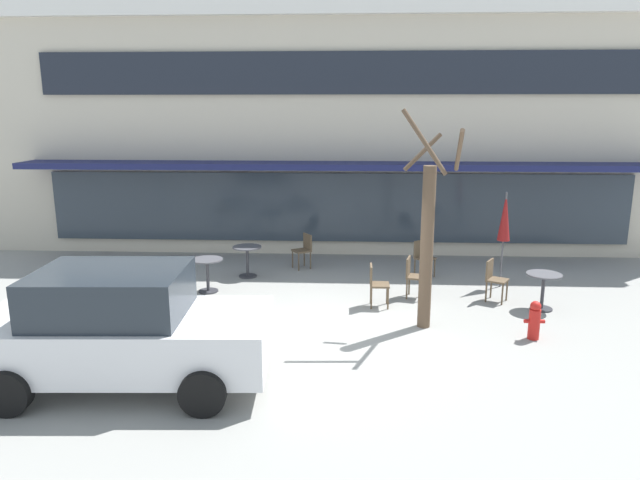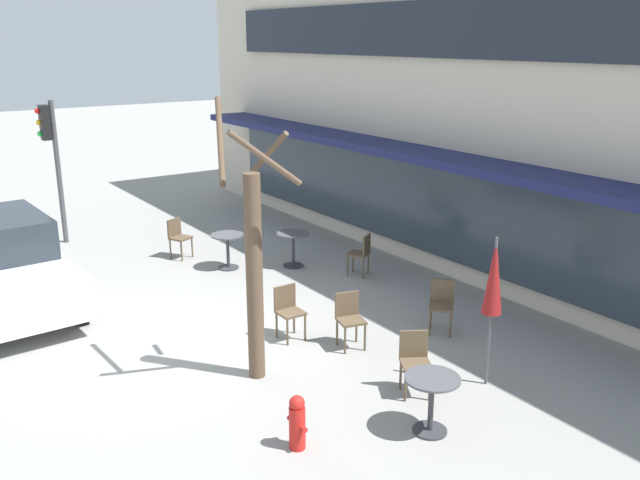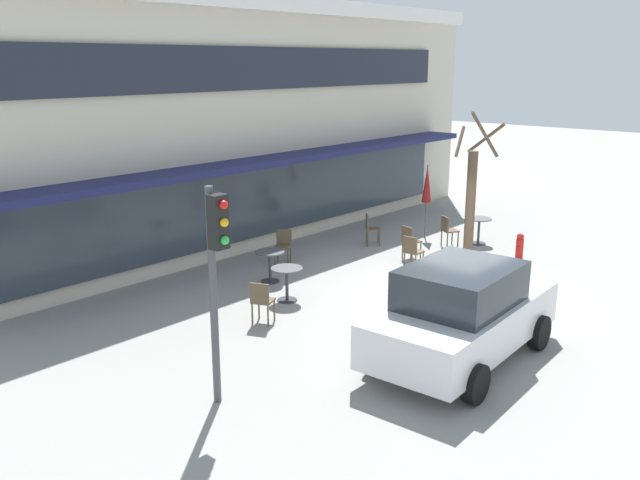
{
  "view_description": "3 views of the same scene",
  "coord_description": "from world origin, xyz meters",
  "px_view_note": "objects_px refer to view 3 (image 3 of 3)",
  "views": [
    {
      "loc": [
        0.32,
        -9.64,
        4.0
      ],
      "look_at": [
        -0.29,
        2.77,
        1.15
      ],
      "focal_mm": 32.0,
      "sensor_mm": 36.0,
      "label": 1
    },
    {
      "loc": [
        9.69,
        -3.77,
        4.78
      ],
      "look_at": [
        -0.49,
        3.27,
        1.07
      ],
      "focal_mm": 38.0,
      "sensor_mm": 36.0,
      "label": 2
    },
    {
      "loc": [
        -12.9,
        -7.39,
        5.14
      ],
      "look_at": [
        -0.79,
        3.24,
        0.85
      ],
      "focal_mm": 38.0,
      "sensor_mm": 36.0,
      "label": 3
    }
  ],
  "objects_px": {
    "patio_umbrella_green_folded": "(427,184)",
    "traffic_light_pole": "(216,261)",
    "cafe_table_streetside": "(270,261)",
    "street_tree": "(471,204)",
    "fire_hydrant": "(520,246)",
    "cafe_chair_3": "(448,229)",
    "parked_sedan": "(462,313)",
    "cafe_table_near_wall": "(287,279)",
    "cafe_chair_4": "(412,250)",
    "cafe_chair_5": "(410,240)",
    "cafe_chair_0": "(371,227)",
    "cafe_table_by_tree": "(479,227)",
    "cafe_chair_2": "(262,299)",
    "cafe_chair_1": "(283,244)"
  },
  "relations": [
    {
      "from": "patio_umbrella_green_folded",
      "to": "cafe_chair_2",
      "type": "relative_size",
      "value": 2.47
    },
    {
      "from": "cafe_chair_1",
      "to": "fire_hydrant",
      "type": "height_order",
      "value": "cafe_chair_1"
    },
    {
      "from": "parked_sedan",
      "to": "cafe_table_streetside",
      "type": "bearing_deg",
      "value": 81.37
    },
    {
      "from": "cafe_chair_2",
      "to": "cafe_chair_4",
      "type": "xyz_separation_m",
      "value": [
        5.02,
        -0.23,
        0.0
      ]
    },
    {
      "from": "patio_umbrella_green_folded",
      "to": "cafe_chair_2",
      "type": "distance_m",
      "value": 8.14
    },
    {
      "from": "cafe_chair_0",
      "to": "cafe_chair_5",
      "type": "height_order",
      "value": "same"
    },
    {
      "from": "parked_sedan",
      "to": "street_tree",
      "type": "relative_size",
      "value": 1.07
    },
    {
      "from": "parked_sedan",
      "to": "cafe_table_by_tree",
      "type": "bearing_deg",
      "value": 26.32
    },
    {
      "from": "cafe_table_near_wall",
      "to": "parked_sedan",
      "type": "bearing_deg",
      "value": -92.23
    },
    {
      "from": "cafe_table_near_wall",
      "to": "street_tree",
      "type": "bearing_deg",
      "value": -22.44
    },
    {
      "from": "cafe_chair_4",
      "to": "fire_hydrant",
      "type": "xyz_separation_m",
      "value": [
        2.74,
        -1.59,
        -0.17
      ]
    },
    {
      "from": "cafe_chair_3",
      "to": "street_tree",
      "type": "bearing_deg",
      "value": -136.46
    },
    {
      "from": "cafe_chair_3",
      "to": "fire_hydrant",
      "type": "distance_m",
      "value": 2.1
    },
    {
      "from": "patio_umbrella_green_folded",
      "to": "cafe_chair_5",
      "type": "relative_size",
      "value": 2.47
    },
    {
      "from": "fire_hydrant",
      "to": "cafe_chair_2",
      "type": "bearing_deg",
      "value": 166.78
    },
    {
      "from": "cafe_chair_5",
      "to": "cafe_chair_0",
      "type": "bearing_deg",
      "value": 75.62
    },
    {
      "from": "street_tree",
      "to": "traffic_light_pole",
      "type": "distance_m",
      "value": 8.6
    },
    {
      "from": "cafe_table_streetside",
      "to": "traffic_light_pole",
      "type": "distance_m",
      "value": 6.2
    },
    {
      "from": "cafe_table_near_wall",
      "to": "cafe_chair_2",
      "type": "distance_m",
      "value": 1.43
    },
    {
      "from": "cafe_chair_3",
      "to": "parked_sedan",
      "type": "height_order",
      "value": "parked_sedan"
    },
    {
      "from": "cafe_chair_2",
      "to": "cafe_chair_3",
      "type": "bearing_deg",
      "value": 1.94
    },
    {
      "from": "cafe_chair_5",
      "to": "fire_hydrant",
      "type": "bearing_deg",
      "value": -49.32
    },
    {
      "from": "cafe_table_streetside",
      "to": "fire_hydrant",
      "type": "distance_m",
      "value": 6.8
    },
    {
      "from": "cafe_table_near_wall",
      "to": "cafe_chair_3",
      "type": "xyz_separation_m",
      "value": [
        6.23,
        -0.31,
        0.01
      ]
    },
    {
      "from": "cafe_table_by_tree",
      "to": "street_tree",
      "type": "xyz_separation_m",
      "value": [
        -2.53,
        -1.07,
        1.21
      ]
    },
    {
      "from": "patio_umbrella_green_folded",
      "to": "traffic_light_pole",
      "type": "relative_size",
      "value": 0.65
    },
    {
      "from": "street_tree",
      "to": "cafe_chair_4",
      "type": "bearing_deg",
      "value": 128.41
    },
    {
      "from": "cafe_chair_3",
      "to": "cafe_chair_4",
      "type": "distance_m",
      "value": 2.57
    },
    {
      "from": "cafe_chair_4",
      "to": "parked_sedan",
      "type": "xyz_separation_m",
      "value": [
        -3.88,
        -3.62,
        0.35
      ]
    },
    {
      "from": "cafe_table_near_wall",
      "to": "cafe_chair_4",
      "type": "height_order",
      "value": "cafe_chair_4"
    },
    {
      "from": "patio_umbrella_green_folded",
      "to": "street_tree",
      "type": "bearing_deg",
      "value": -128.72
    },
    {
      "from": "cafe_chair_0",
      "to": "cafe_chair_3",
      "type": "relative_size",
      "value": 1.0
    },
    {
      "from": "cafe_chair_4",
      "to": "cafe_chair_1",
      "type": "bearing_deg",
      "value": 120.79
    },
    {
      "from": "cafe_chair_1",
      "to": "cafe_chair_2",
      "type": "distance_m",
      "value": 4.23
    },
    {
      "from": "cafe_table_by_tree",
      "to": "traffic_light_pole",
      "type": "height_order",
      "value": "traffic_light_pole"
    },
    {
      "from": "cafe_chair_1",
      "to": "cafe_chair_3",
      "type": "bearing_deg",
      "value": -29.32
    },
    {
      "from": "cafe_table_by_tree",
      "to": "cafe_chair_2",
      "type": "xyz_separation_m",
      "value": [
        -8.41,
        0.25,
        0.01
      ]
    },
    {
      "from": "patio_umbrella_green_folded",
      "to": "cafe_chair_5",
      "type": "distance_m",
      "value": 2.54
    },
    {
      "from": "cafe_table_by_tree",
      "to": "street_tree",
      "type": "distance_m",
      "value": 3.0
    },
    {
      "from": "cafe_chair_5",
      "to": "traffic_light_pole",
      "type": "height_order",
      "value": "traffic_light_pole"
    },
    {
      "from": "cafe_table_streetside",
      "to": "cafe_chair_1",
      "type": "height_order",
      "value": "cafe_chair_1"
    },
    {
      "from": "cafe_table_near_wall",
      "to": "patio_umbrella_green_folded",
      "type": "xyz_separation_m",
      "value": [
        6.65,
        0.7,
        1.11
      ]
    },
    {
      "from": "cafe_chair_0",
      "to": "cafe_table_streetside",
      "type": "bearing_deg",
      "value": -176.82
    },
    {
      "from": "cafe_table_streetside",
      "to": "cafe_chair_5",
      "type": "xyz_separation_m",
      "value": [
        3.85,
        -1.39,
        0.01
      ]
    },
    {
      "from": "street_tree",
      "to": "fire_hydrant",
      "type": "distance_m",
      "value": 2.37
    },
    {
      "from": "cafe_chair_1",
      "to": "cafe_chair_5",
      "type": "bearing_deg",
      "value": -41.39
    },
    {
      "from": "cafe_chair_4",
      "to": "cafe_chair_5",
      "type": "xyz_separation_m",
      "value": [
        0.83,
        0.63,
        0.0
      ]
    },
    {
      "from": "cafe_chair_1",
      "to": "traffic_light_pole",
      "type": "height_order",
      "value": "traffic_light_pole"
    },
    {
      "from": "cafe_chair_3",
      "to": "traffic_light_pole",
      "type": "relative_size",
      "value": 0.26
    },
    {
      "from": "cafe_table_streetside",
      "to": "cafe_chair_0",
      "type": "height_order",
      "value": "cafe_chair_0"
    }
  ]
}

